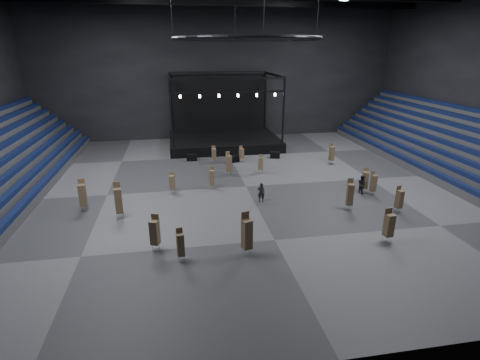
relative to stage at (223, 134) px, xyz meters
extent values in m
plane|color=#515154|center=(0.00, -16.24, -1.45)|extent=(50.00, 50.00, 0.00)
cube|color=black|center=(0.00, 4.76, 7.55)|extent=(50.00, 0.20, 18.00)
cube|color=black|center=(0.00, -37.24, 7.55)|extent=(50.00, 0.20, 18.00)
cube|color=#0C1236|center=(-18.12, -16.24, -0.50)|extent=(0.59, 40.00, 0.40)
cube|color=#0C1236|center=(-19.02, -16.24, 0.25)|extent=(0.59, 40.00, 0.40)
cube|color=#0C1236|center=(-19.91, -16.24, 1.00)|extent=(0.59, 40.00, 0.40)
cube|color=#454547|center=(21.40, -16.24, -1.08)|extent=(7.20, 40.00, 0.75)
cube|color=#0C1236|center=(18.12, -16.24, -0.50)|extent=(0.59, 40.00, 0.40)
cube|color=#454547|center=(21.85, -16.24, -0.70)|extent=(6.30, 40.00, 1.50)
cube|color=#0C1236|center=(19.02, -16.24, 0.25)|extent=(0.59, 40.00, 0.40)
cube|color=#454547|center=(22.30, -16.24, -0.33)|extent=(5.40, 40.00, 2.25)
cube|color=#0C1236|center=(19.91, -16.24, 1.00)|extent=(0.59, 40.00, 0.40)
cube|color=#454547|center=(22.75, -16.24, 0.05)|extent=(4.50, 40.00, 3.00)
cube|color=#0C1236|center=(20.82, -16.24, 1.75)|extent=(0.59, 40.00, 0.40)
cube|color=#454547|center=(23.20, -16.24, 0.42)|extent=(3.60, 40.00, 3.75)
cube|color=#0C1236|center=(21.71, -16.24, 2.50)|extent=(0.59, 40.00, 0.40)
cube|color=#454547|center=(23.65, -16.24, 0.80)|extent=(2.70, 40.00, 4.50)
cube|color=#0C1236|center=(22.61, -16.24, 3.25)|extent=(0.59, 40.00, 0.40)
cube|color=#454547|center=(24.10, -16.24, 1.17)|extent=(1.80, 40.00, 5.25)
cube|color=#0C1236|center=(23.52, -16.24, 4.00)|extent=(0.59, 40.00, 0.40)
cube|color=black|center=(0.00, -0.74, -0.85)|extent=(14.00, 10.00, 1.20)
cube|color=black|center=(0.00, 4.06, 3.75)|extent=(13.30, 0.30, 8.00)
cylinder|color=black|center=(-6.60, -5.34, 3.65)|extent=(0.24, 0.24, 7.80)
cylinder|color=black|center=(-6.60, 3.86, 3.65)|extent=(0.24, 0.24, 7.80)
cylinder|color=black|center=(6.60, -5.34, 3.65)|extent=(0.24, 0.24, 7.80)
cylinder|color=black|center=(6.60, 3.86, 3.65)|extent=(0.24, 0.24, 7.80)
cube|color=black|center=(0.00, -5.34, 7.55)|extent=(13.40, 0.25, 0.25)
cube|color=black|center=(0.00, 3.86, 7.55)|extent=(13.40, 0.25, 0.25)
cube|color=black|center=(0.00, -5.34, 6.05)|extent=(13.40, 0.20, 0.20)
cylinder|color=white|center=(-5.50, -5.34, 5.65)|extent=(0.24, 0.24, 0.35)
cylinder|color=white|center=(-3.30, -5.34, 5.65)|extent=(0.24, 0.24, 0.35)
cylinder|color=white|center=(-1.10, -5.34, 5.65)|extent=(0.24, 0.24, 0.35)
cylinder|color=white|center=(1.10, -5.34, 5.65)|extent=(0.24, 0.24, 0.35)
cylinder|color=white|center=(3.30, -5.34, 5.65)|extent=(0.24, 0.24, 0.35)
cylinder|color=white|center=(5.50, -5.34, 5.65)|extent=(0.24, 0.24, 0.35)
torus|color=black|center=(0.00, -16.24, 11.55)|extent=(12.30, 12.30, 0.30)
cylinder|color=black|center=(6.00, -16.24, 14.05)|extent=(0.04, 0.04, 5.00)
cylinder|color=black|center=(0.00, -10.24, 14.05)|extent=(0.04, 0.04, 5.00)
cylinder|color=black|center=(-6.00, -16.24, 14.05)|extent=(0.04, 0.04, 5.00)
cube|color=black|center=(0.00, -1.24, 15.75)|extent=(49.00, 0.35, 0.70)
cube|color=black|center=(-4.55, -6.86, -1.07)|extent=(1.22, 0.72, 0.77)
cube|color=black|center=(0.19, -8.18, -1.10)|extent=(1.18, 0.88, 0.71)
cube|color=black|center=(5.14, -7.46, -1.07)|extent=(1.25, 0.87, 0.75)
cylinder|color=silver|center=(-10.97, -21.55, -1.23)|extent=(0.03, 0.03, 0.45)
cylinder|color=silver|center=(-10.97, -21.12, -1.23)|extent=(0.03, 0.03, 0.45)
cylinder|color=silver|center=(-10.54, -21.55, -1.23)|extent=(0.03, 0.03, 0.45)
cylinder|color=silver|center=(-10.54, -21.12, -1.23)|extent=(0.03, 0.03, 0.45)
cube|color=olive|center=(-10.75, -21.33, -0.03)|extent=(0.63, 0.63, 1.95)
cube|color=olive|center=(-10.80, -21.11, 0.90)|extent=(0.52, 0.16, 1.07)
cylinder|color=silver|center=(-1.28, -12.86, -1.25)|extent=(0.03, 0.03, 0.39)
cylinder|color=silver|center=(-1.28, -12.49, -1.25)|extent=(0.03, 0.03, 0.39)
cylinder|color=silver|center=(-0.91, -12.86, -1.25)|extent=(0.03, 0.03, 0.39)
cylinder|color=silver|center=(-0.91, -12.49, -1.25)|extent=(0.03, 0.03, 0.39)
cube|color=olive|center=(-1.09, -12.67, -0.22)|extent=(0.63, 0.63, 1.67)
cube|color=olive|center=(-1.18, -12.50, 0.56)|extent=(0.44, 0.24, 0.92)
cylinder|color=silver|center=(7.15, -28.45, -1.23)|extent=(0.03, 0.03, 0.45)
cylinder|color=silver|center=(7.15, -28.02, -1.23)|extent=(0.03, 0.03, 0.45)
cylinder|color=silver|center=(7.58, -28.45, -1.23)|extent=(0.03, 0.03, 0.45)
cylinder|color=silver|center=(7.58, -28.02, -1.23)|extent=(0.03, 0.03, 0.45)
cube|color=olive|center=(7.36, -28.24, -0.23)|extent=(0.60, 0.60, 1.55)
cube|color=olive|center=(7.34, -28.01, 0.50)|extent=(0.52, 0.13, 0.85)
cylinder|color=silver|center=(-2.32, -8.42, -1.26)|extent=(0.03, 0.03, 0.38)
cylinder|color=silver|center=(-2.32, -8.06, -1.26)|extent=(0.03, 0.03, 0.38)
cylinder|color=silver|center=(-1.96, -8.42, -1.26)|extent=(0.03, 0.03, 0.38)
cylinder|color=silver|center=(-1.96, -8.06, -1.26)|extent=(0.03, 0.03, 0.38)
cube|color=olive|center=(-2.14, -8.24, -0.43)|extent=(0.48, 0.48, 1.29)
cube|color=olive|center=(-2.15, -8.05, 0.17)|extent=(0.44, 0.08, 0.71)
cylinder|color=silver|center=(-13.94, -19.61, -1.23)|extent=(0.03, 0.03, 0.44)
cylinder|color=silver|center=(-13.94, -19.19, -1.23)|extent=(0.03, 0.03, 0.44)
cylinder|color=silver|center=(-13.53, -19.61, -1.23)|extent=(0.03, 0.03, 0.44)
cylinder|color=silver|center=(-13.53, -19.19, -1.23)|extent=(0.03, 0.03, 0.44)
cube|color=olive|center=(-13.73, -19.40, -0.13)|extent=(0.56, 0.56, 1.77)
cube|color=olive|center=(-13.75, -19.18, 0.71)|extent=(0.51, 0.10, 0.97)
cylinder|color=silver|center=(10.45, -20.39, -1.27)|extent=(0.03, 0.03, 0.36)
cylinder|color=silver|center=(10.45, -20.05, -1.27)|extent=(0.03, 0.03, 0.36)
cylinder|color=silver|center=(10.79, -20.39, -1.27)|extent=(0.03, 0.03, 0.36)
cylinder|color=silver|center=(10.79, -20.05, -1.27)|extent=(0.03, 0.03, 0.36)
cube|color=olive|center=(10.62, -20.22, -0.36)|extent=(0.56, 0.56, 1.47)
cube|color=olive|center=(10.55, -20.05, 0.33)|extent=(0.40, 0.21, 0.81)
cylinder|color=silver|center=(6.98, -22.99, -1.25)|extent=(0.03, 0.03, 0.40)
cylinder|color=silver|center=(6.98, -22.61, -1.25)|extent=(0.03, 0.03, 0.40)
cylinder|color=silver|center=(7.36, -22.99, -1.25)|extent=(0.03, 0.03, 0.40)
cylinder|color=silver|center=(7.36, -22.61, -1.25)|extent=(0.03, 0.03, 0.40)
cube|color=olive|center=(7.17, -22.80, -0.17)|extent=(0.55, 0.55, 1.75)
cube|color=olive|center=(7.20, -22.61, 0.66)|extent=(0.47, 0.13, 0.97)
cylinder|color=silver|center=(-6.95, -16.95, -1.26)|extent=(0.03, 0.03, 0.38)
cylinder|color=silver|center=(-6.95, -16.60, -1.26)|extent=(0.03, 0.03, 0.38)
cylinder|color=silver|center=(-6.59, -16.95, -1.26)|extent=(0.03, 0.03, 0.38)
cylinder|color=silver|center=(-6.59, -16.60, -1.26)|extent=(0.03, 0.03, 0.38)
cube|color=olive|center=(-6.77, -16.78, -0.43)|extent=(0.51, 0.51, 1.29)
cube|color=olive|center=(-6.74, -16.59, 0.16)|extent=(0.44, 0.12, 0.71)
cylinder|color=silver|center=(0.80, -8.52, -1.27)|extent=(0.03, 0.03, 0.37)
cylinder|color=silver|center=(0.80, -8.17, -1.27)|extent=(0.03, 0.03, 0.37)
cylinder|color=silver|center=(1.15, -8.52, -1.27)|extent=(0.03, 0.03, 0.37)
cylinder|color=silver|center=(1.15, -8.17, -1.27)|extent=(0.03, 0.03, 0.37)
cube|color=olive|center=(0.98, -8.35, -0.48)|extent=(0.55, 0.55, 1.21)
cube|color=olive|center=(0.92, -8.17, 0.07)|extent=(0.42, 0.18, 0.66)
cylinder|color=silver|center=(10.56, -24.19, -1.25)|extent=(0.03, 0.03, 0.39)
cylinder|color=silver|center=(10.56, -23.82, -1.25)|extent=(0.03, 0.03, 0.39)
cylinder|color=silver|center=(10.94, -24.19, -1.25)|extent=(0.03, 0.03, 0.39)
cylinder|color=silver|center=(10.94, -23.82, -1.25)|extent=(0.03, 0.03, 0.39)
cube|color=olive|center=(10.75, -24.00, -0.33)|extent=(0.59, 0.59, 1.45)
cube|color=olive|center=(10.69, -23.82, 0.34)|extent=(0.45, 0.19, 0.80)
cylinder|color=silver|center=(-8.09, -26.87, -1.23)|extent=(0.03, 0.03, 0.43)
cylinder|color=silver|center=(-8.09, -26.46, -1.23)|extent=(0.03, 0.03, 0.43)
cylinder|color=silver|center=(-7.68, -26.87, -1.23)|extent=(0.03, 0.03, 0.43)
cylinder|color=silver|center=(-7.68, -26.46, -1.23)|extent=(0.03, 0.03, 0.43)
cube|color=olive|center=(-7.88, -26.66, -0.21)|extent=(0.67, 0.67, 1.62)
cube|color=olive|center=(-7.80, -26.46, 0.55)|extent=(0.49, 0.24, 0.89)
cylinder|color=silver|center=(-6.47, -28.40, -1.28)|extent=(0.03, 0.03, 0.35)
cylinder|color=silver|center=(-6.47, -28.07, -1.28)|extent=(0.03, 0.03, 0.35)
cylinder|color=silver|center=(-6.14, -28.40, -1.28)|extent=(0.03, 0.03, 0.35)
cylinder|color=silver|center=(-6.14, -28.07, -1.28)|extent=(0.03, 0.03, 0.35)
cube|color=olive|center=(-6.30, -28.24, -0.38)|extent=(0.49, 0.49, 1.45)
cube|color=olive|center=(-6.34, -28.07, 0.30)|extent=(0.40, 0.12, 0.80)
cylinder|color=silver|center=(-2.44, -28.45, -1.22)|extent=(0.03, 0.03, 0.46)
cylinder|color=silver|center=(-2.44, -28.02, -1.22)|extent=(0.03, 0.03, 0.46)
cylinder|color=silver|center=(-2.00, -28.45, -1.22)|extent=(0.03, 0.03, 0.46)
cylinder|color=silver|center=(-2.00, -28.02, -1.22)|extent=(0.03, 0.03, 0.46)
cube|color=olive|center=(-2.22, -28.24, -0.03)|extent=(0.70, 0.70, 1.93)
cube|color=olive|center=(-2.29, -28.02, 0.89)|extent=(0.52, 0.23, 1.06)
cylinder|color=silver|center=(9.98, -19.75, -1.25)|extent=(0.03, 0.03, 0.41)
cylinder|color=silver|center=(9.98, -19.36, -1.25)|extent=(0.03, 0.03, 0.41)
cylinder|color=silver|center=(10.36, -19.75, -1.25)|extent=(0.03, 0.03, 0.41)
cylinder|color=silver|center=(10.36, -19.36, -1.25)|extent=(0.03, 0.03, 0.41)
cube|color=olive|center=(10.17, -19.55, -0.28)|extent=(0.62, 0.62, 1.53)
cube|color=olive|center=(10.24, -19.36, 0.44)|extent=(0.46, 0.21, 0.84)
cylinder|color=silver|center=(2.06, -12.74, -1.26)|extent=(0.03, 0.03, 0.38)
cylinder|color=silver|center=(2.06, -12.38, -1.26)|extent=(0.03, 0.03, 0.38)
cylinder|color=silver|center=(2.42, -12.74, -1.26)|extent=(0.03, 0.03, 0.38)
cylinder|color=silver|center=(2.42, -12.38, -1.26)|extent=(0.03, 0.03, 0.38)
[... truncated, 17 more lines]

